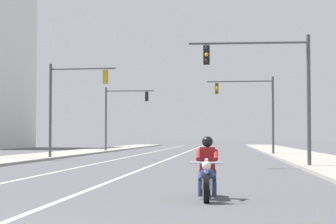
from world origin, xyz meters
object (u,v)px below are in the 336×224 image
motorcycle_with_rider (207,174)px  traffic_signal_mid_left (120,109)px  traffic_signal_near_right (273,79)px  traffic_signal_mid_right (253,103)px  traffic_signal_near_left (69,96)px

motorcycle_with_rider → traffic_signal_mid_left: traffic_signal_mid_left is taller
traffic_signal_near_right → traffic_signal_mid_right: 19.53m
motorcycle_with_rider → traffic_signal_mid_left: (-9.67, 42.79, 3.50)m
traffic_signal_near_right → traffic_signal_near_left: bearing=141.6°
traffic_signal_mid_left → traffic_signal_near_right: bearing=-66.7°
motorcycle_with_rider → traffic_signal_near_right: bearing=79.5°
traffic_signal_near_left → traffic_signal_mid_left: bearing=90.0°
traffic_signal_mid_right → traffic_signal_near_right: bearing=-90.0°
traffic_signal_near_left → traffic_signal_mid_right: size_ratio=1.00×
traffic_signal_mid_left → traffic_signal_mid_right: bearing=-36.2°
traffic_signal_mid_right → traffic_signal_mid_left: (-12.30, 9.00, -0.03)m
motorcycle_with_rider → traffic_signal_near_right: traffic_signal_near_right is taller
motorcycle_with_rider → traffic_signal_near_left: size_ratio=0.35×
traffic_signal_near_left → traffic_signal_mid_right: same height
traffic_signal_near_left → traffic_signal_mid_right: (12.31, 9.76, 0.05)m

